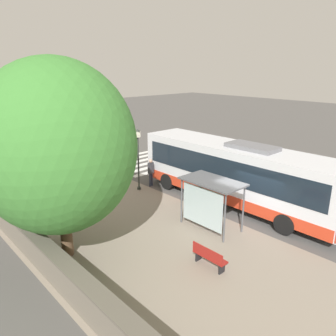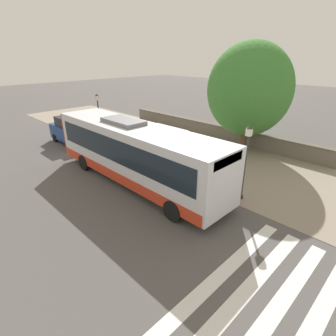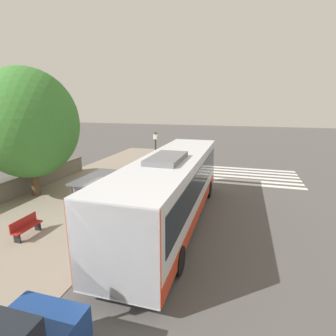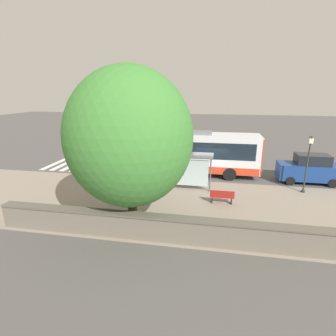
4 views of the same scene
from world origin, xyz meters
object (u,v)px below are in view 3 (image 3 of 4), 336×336
object	(u,v)px
bus_shelter	(98,185)
street_lamp_far	(156,154)
shade_tree	(28,124)
bench	(26,227)
pedestrian	(169,173)
bus	(172,187)

from	to	relation	value
bus_shelter	street_lamp_far	world-z (taller)	street_lamp_far
street_lamp_far	shade_tree	bearing A→B (deg)	-149.85
bench	shade_tree	size ratio (longest dim) A/B	0.19
pedestrian	bench	bearing A→B (deg)	-116.19
bench	street_lamp_far	size ratio (longest dim) A/B	0.38
bus	shade_tree	size ratio (longest dim) A/B	1.54
pedestrian	bench	size ratio (longest dim) A/B	1.24
bus_shelter	street_lamp_far	distance (m)	6.38
bus_shelter	pedestrian	distance (m)	6.60
street_lamp_far	bench	bearing A→B (deg)	-110.61
bus	bus_shelter	size ratio (longest dim) A/B	4.12
bus_shelter	street_lamp_far	bearing A→B (deg)	83.40
bus_shelter	pedestrian	xyz separation A→B (m)	(1.70, 6.32, -0.91)
bus_shelter	shade_tree	size ratio (longest dim) A/B	0.37
bench	shade_tree	xyz separation A→B (m)	(-3.56, 4.51, 4.06)
bus	shade_tree	xyz separation A→B (m)	(-9.34, 1.45, 2.69)
street_lamp_far	pedestrian	bearing A→B (deg)	-0.60
bus_shelter	shade_tree	distance (m)	6.95
bus_shelter	pedestrian	bearing A→B (deg)	74.92
street_lamp_far	shade_tree	xyz separation A→B (m)	(-6.72, -3.91, 2.24)
bench	bus	bearing A→B (deg)	27.90
bench	bus_shelter	bearing A→B (deg)	40.66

